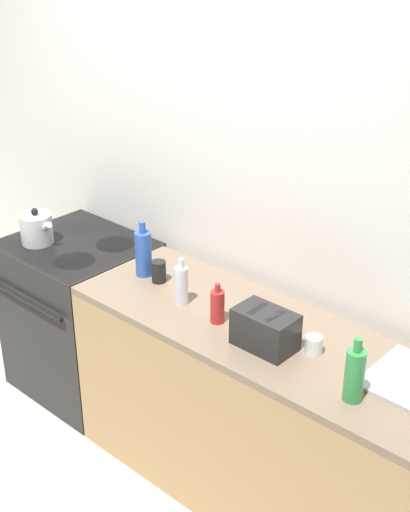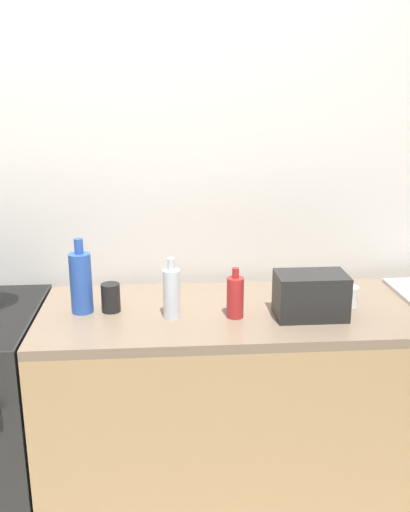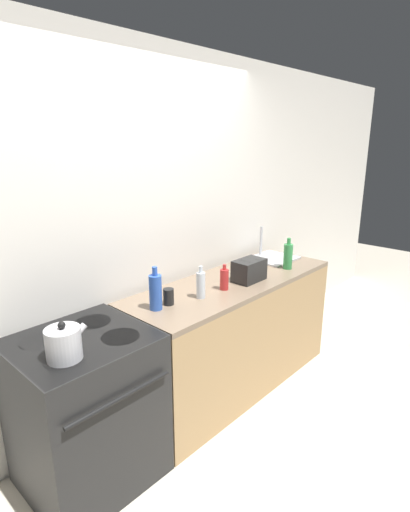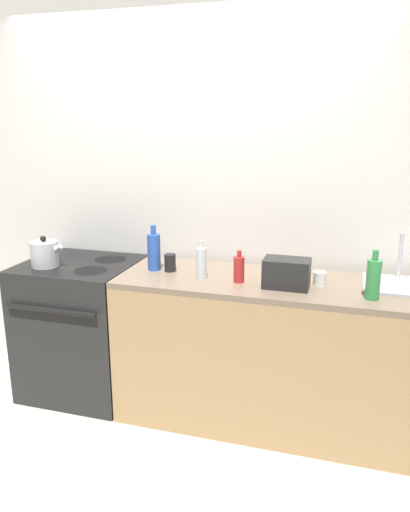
# 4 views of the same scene
# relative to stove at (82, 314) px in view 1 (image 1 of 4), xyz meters

# --- Properties ---
(ground_plane) EXTENTS (12.00, 12.00, 0.00)m
(ground_plane) POSITION_rel_stove_xyz_m (0.64, -0.33, -0.47)
(ground_plane) COLOR beige
(wall_back) EXTENTS (8.00, 0.05, 2.60)m
(wall_back) POSITION_rel_stove_xyz_m (0.64, 0.38, 0.83)
(wall_back) COLOR silver
(wall_back) RESTS_ON ground_plane
(stove) EXTENTS (0.73, 0.69, 0.91)m
(stove) POSITION_rel_stove_xyz_m (0.00, 0.00, 0.00)
(stove) COLOR black
(stove) RESTS_ON ground_plane
(counter_block) EXTENTS (1.88, 0.63, 0.91)m
(counter_block) POSITION_rel_stove_xyz_m (1.31, -0.02, -0.01)
(counter_block) COLOR tan
(counter_block) RESTS_ON ground_plane
(kettle) EXTENTS (0.22, 0.17, 0.20)m
(kettle) POSITION_rel_stove_xyz_m (-0.16, -0.13, 0.53)
(kettle) COLOR silver
(kettle) RESTS_ON stove
(toaster) EXTENTS (0.26, 0.16, 0.16)m
(toaster) POSITION_rel_stove_xyz_m (1.38, -0.11, 0.53)
(toaster) COLOR black
(toaster) RESTS_ON counter_block
(bottle_red) EXTENTS (0.06, 0.06, 0.19)m
(bottle_red) POSITION_rel_stove_xyz_m (1.10, -0.09, 0.52)
(bottle_red) COLOR #B72828
(bottle_red) RESTS_ON counter_block
(bottle_green) EXTENTS (0.07, 0.07, 0.26)m
(bottle_green) POSITION_rel_stove_xyz_m (1.83, -0.17, 0.56)
(bottle_green) COLOR #338C47
(bottle_green) RESTS_ON counter_block
(bottle_clear) EXTENTS (0.06, 0.06, 0.23)m
(bottle_clear) POSITION_rel_stove_xyz_m (0.87, -0.08, 0.54)
(bottle_clear) COLOR silver
(bottle_clear) RESTS_ON counter_block
(bottle_blue) EXTENTS (0.08, 0.08, 0.28)m
(bottle_blue) POSITION_rel_stove_xyz_m (0.54, 0.00, 0.56)
(bottle_blue) COLOR #2D56B7
(bottle_blue) RESTS_ON counter_block
(cup_white) EXTENTS (0.07, 0.07, 0.08)m
(cup_white) POSITION_rel_stove_xyz_m (1.55, -0.01, 0.48)
(cup_white) COLOR white
(cup_white) RESTS_ON counter_block
(cup_black) EXTENTS (0.07, 0.07, 0.11)m
(cup_black) POSITION_rel_stove_xyz_m (0.65, -0.00, 0.50)
(cup_black) COLOR black
(cup_black) RESTS_ON counter_block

